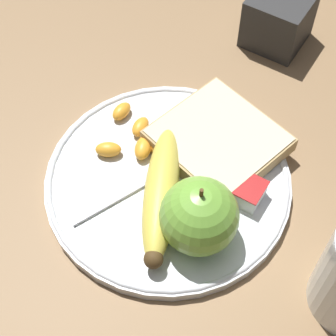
{
  "coord_description": "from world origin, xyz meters",
  "views": [
    {
      "loc": [
        0.17,
        -0.27,
        0.5
      ],
      "look_at": [
        0.0,
        0.0,
        0.03
      ],
      "focal_mm": 60.0,
      "sensor_mm": 36.0,
      "label": 1
    }
  ],
  "objects_px": {
    "apple": "(199,216)",
    "bread_slice": "(218,141)",
    "fork": "(151,177)",
    "jam_packet": "(244,190)",
    "condiment_caddy": "(277,19)",
    "plate": "(168,181)",
    "banana": "(161,194)"
  },
  "relations": [
    {
      "from": "condiment_caddy",
      "to": "bread_slice",
      "type": "bearing_deg",
      "value": -82.51
    },
    {
      "from": "bread_slice",
      "to": "condiment_caddy",
      "type": "bearing_deg",
      "value": 97.49
    },
    {
      "from": "apple",
      "to": "condiment_caddy",
      "type": "relative_size",
      "value": 1.18
    },
    {
      "from": "fork",
      "to": "bread_slice",
      "type": "bearing_deg",
      "value": -4.71
    },
    {
      "from": "plate",
      "to": "bread_slice",
      "type": "bearing_deg",
      "value": 69.32
    },
    {
      "from": "fork",
      "to": "condiment_caddy",
      "type": "relative_size",
      "value": 2.17
    },
    {
      "from": "bread_slice",
      "to": "fork",
      "type": "height_order",
      "value": "bread_slice"
    },
    {
      "from": "plate",
      "to": "bread_slice",
      "type": "distance_m",
      "value": 0.07
    },
    {
      "from": "jam_packet",
      "to": "condiment_caddy",
      "type": "bearing_deg",
      "value": 108.36
    },
    {
      "from": "banana",
      "to": "fork",
      "type": "relative_size",
      "value": 1.01
    },
    {
      "from": "apple",
      "to": "jam_packet",
      "type": "relative_size",
      "value": 2.15
    },
    {
      "from": "apple",
      "to": "banana",
      "type": "relative_size",
      "value": 0.54
    },
    {
      "from": "bread_slice",
      "to": "plate",
      "type": "bearing_deg",
      "value": -110.68
    },
    {
      "from": "apple",
      "to": "bread_slice",
      "type": "xyz_separation_m",
      "value": [
        -0.04,
        0.1,
        -0.03
      ]
    },
    {
      "from": "apple",
      "to": "fork",
      "type": "height_order",
      "value": "apple"
    },
    {
      "from": "plate",
      "to": "fork",
      "type": "relative_size",
      "value": 1.67
    },
    {
      "from": "banana",
      "to": "bread_slice",
      "type": "bearing_deg",
      "value": 81.14
    },
    {
      "from": "jam_packet",
      "to": "condiment_caddy",
      "type": "xyz_separation_m",
      "value": [
        -0.08,
        0.24,
        0.01
      ]
    },
    {
      "from": "banana",
      "to": "bread_slice",
      "type": "distance_m",
      "value": 0.09
    },
    {
      "from": "bread_slice",
      "to": "condiment_caddy",
      "type": "xyz_separation_m",
      "value": [
        -0.03,
        0.19,
        0.01
      ]
    },
    {
      "from": "banana",
      "to": "condiment_caddy",
      "type": "xyz_separation_m",
      "value": [
        -0.01,
        0.29,
        0.0
      ]
    },
    {
      "from": "plate",
      "to": "condiment_caddy",
      "type": "bearing_deg",
      "value": 90.39
    },
    {
      "from": "plate",
      "to": "bread_slice",
      "type": "relative_size",
      "value": 1.74
    },
    {
      "from": "bread_slice",
      "to": "condiment_caddy",
      "type": "height_order",
      "value": "condiment_caddy"
    },
    {
      "from": "bread_slice",
      "to": "jam_packet",
      "type": "relative_size",
      "value": 3.79
    },
    {
      "from": "plate",
      "to": "jam_packet",
      "type": "bearing_deg",
      "value": 16.69
    },
    {
      "from": "apple",
      "to": "fork",
      "type": "relative_size",
      "value": 0.54
    },
    {
      "from": "apple",
      "to": "fork",
      "type": "distance_m",
      "value": 0.09
    },
    {
      "from": "plate",
      "to": "apple",
      "type": "bearing_deg",
      "value": -34.51
    },
    {
      "from": "banana",
      "to": "bread_slice",
      "type": "xyz_separation_m",
      "value": [
        0.01,
        0.09,
        -0.01
      ]
    },
    {
      "from": "jam_packet",
      "to": "apple",
      "type": "bearing_deg",
      "value": -105.33
    },
    {
      "from": "fork",
      "to": "jam_packet",
      "type": "bearing_deg",
      "value": -47.08
    }
  ]
}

